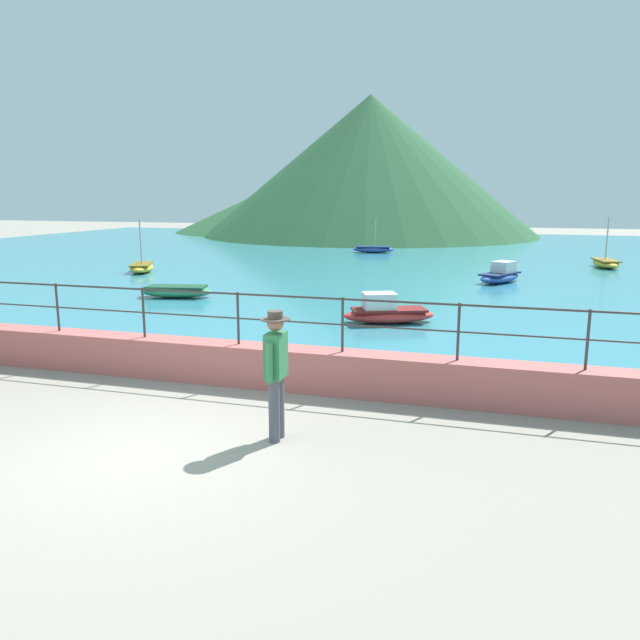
{
  "coord_description": "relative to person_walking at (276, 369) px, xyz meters",
  "views": [
    {
      "loc": [
        4.32,
        -6.3,
        3.21
      ],
      "look_at": [
        1.31,
        3.7,
        1.1
      ],
      "focal_mm": 34.78,
      "sensor_mm": 36.0,
      "label": 1
    }
  ],
  "objects": [
    {
      "name": "boat_1",
      "position": [
        -7.07,
        9.79,
        -0.72
      ],
      "size": [
        2.44,
        1.36,
        0.36
      ],
      "color": "#338C59",
      "rests_on": "lake_water"
    },
    {
      "name": "lake_water",
      "position": [
        -1.51,
        24.82,
        -0.95
      ],
      "size": [
        64.0,
        44.32,
        0.06
      ],
      "primitive_type": "cube",
      "color": "teal",
      "rests_on": "ground"
    },
    {
      "name": "boat_7",
      "position": [
        2.63,
        16.26,
        -0.65
      ],
      "size": [
        1.85,
        2.46,
        0.76
      ],
      "color": "#2D4C9E",
      "rests_on": "lake_water"
    },
    {
      "name": "boat_2",
      "position": [
        0.01,
        7.79,
        -0.65
      ],
      "size": [
        2.47,
        1.73,
        0.76
      ],
      "color": "red",
      "rests_on": "lake_water"
    },
    {
      "name": "railing",
      "position": [
        -1.51,
        2.18,
        0.35
      ],
      "size": [
        18.44,
        0.04,
        0.9
      ],
      "color": "#383330",
      "rests_on": "promenade_wall"
    },
    {
      "name": "hill_main",
      "position": [
        -8.03,
        42.29,
        4.49
      ],
      "size": [
        26.62,
        26.62,
        10.93
      ],
      "primitive_type": "cone",
      "color": "#285633",
      "rests_on": "ground"
    },
    {
      "name": "promenade_wall",
      "position": [
        -1.51,
        2.18,
        -0.63
      ],
      "size": [
        20.0,
        0.56,
        0.7
      ],
      "primitive_type": "cube",
      "color": "#BC605B",
      "rests_on": "ground"
    },
    {
      "name": "boat_6",
      "position": [
        -11.76,
        15.18,
        -0.71
      ],
      "size": [
        1.78,
        2.47,
        2.21
      ],
      "color": "gold",
      "rests_on": "lake_water"
    },
    {
      "name": "person_walking",
      "position": [
        0.0,
        0.0,
        0.0
      ],
      "size": [
        0.38,
        0.57,
        1.75
      ],
      "color": "#4C4C56",
      "rests_on": "ground"
    },
    {
      "name": "boat_5",
      "position": [
        -4.34,
        26.69,
        -0.72
      ],
      "size": [
        2.4,
        1.2,
        1.87
      ],
      "color": "#2D4C9E",
      "rests_on": "lake_water"
    },
    {
      "name": "ground_plane",
      "position": [
        -1.51,
        -1.02,
        -0.98
      ],
      "size": [
        120.0,
        120.0,
        0.0
      ],
      "primitive_type": "plane",
      "color": "gray"
    },
    {
      "name": "boat_3",
      "position": [
        7.02,
        22.54,
        -0.71
      ],
      "size": [
        1.28,
        2.42,
        2.21
      ],
      "color": "gold",
      "rests_on": "lake_water"
    },
    {
      "name": "hill_secondary",
      "position": [
        -16.73,
        44.34,
        1.06
      ],
      "size": [
        17.89,
        17.89,
        4.08
      ],
      "primitive_type": "cone",
      "color": "#285633",
      "rests_on": "ground"
    }
  ]
}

